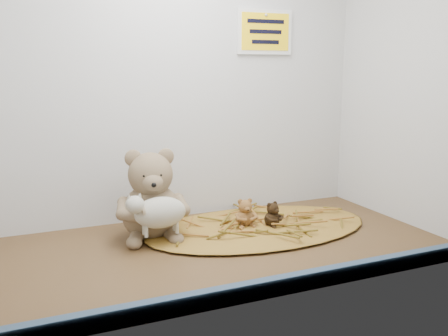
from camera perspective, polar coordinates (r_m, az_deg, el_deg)
name	(u,v)px	position (r cm, az deg, el deg)	size (l,w,h in cm)	color
alcove_shell	(196,65)	(126.31, -3.25, 11.68)	(120.40, 60.20, 90.40)	#493019
front_rail	(265,288)	(101.22, 4.66, -13.52)	(119.28, 2.20, 3.60)	#384E6C
straw_bed	(258,227)	(140.77, 3.95, -6.72)	(65.39, 37.97, 1.27)	olive
main_teddy	(151,193)	(132.77, -8.36, -2.90)	(19.08, 20.14, 23.67)	#847451
toy_lamb	(160,213)	(125.65, -7.31, -5.07)	(17.13, 10.45, 11.07)	beige
mini_teddy_tan	(245,211)	(139.23, 2.41, -4.95)	(6.29, 6.64, 7.80)	brown
mini_teddy_brown	(272,213)	(139.87, 5.53, -5.12)	(5.52, 5.83, 6.85)	black
wall_sign	(265,32)	(157.59, 4.68, 15.25)	(16.00, 1.20, 11.00)	yellow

